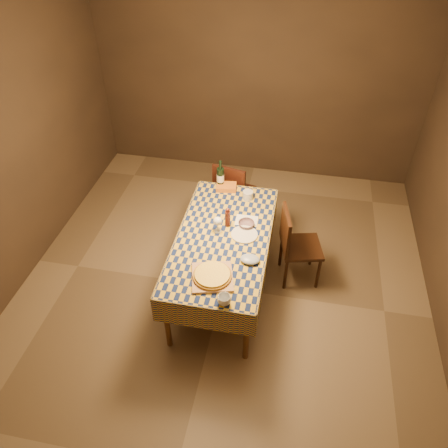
% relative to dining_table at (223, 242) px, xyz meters
% --- Properties ---
extents(room, '(5.00, 5.10, 2.70)m').
position_rel_dining_table_xyz_m(room, '(0.00, 0.00, 0.66)').
color(room, brown).
rests_on(room, ground).
extents(dining_table, '(0.94, 1.84, 0.77)m').
position_rel_dining_table_xyz_m(dining_table, '(0.00, 0.00, 0.00)').
color(dining_table, brown).
rests_on(dining_table, ground).
extents(cutting_board, '(0.45, 0.45, 0.02)m').
position_rel_dining_table_xyz_m(cutting_board, '(0.01, -0.57, 0.09)').
color(cutting_board, '#B17E53').
rests_on(cutting_board, dining_table).
extents(pizza, '(0.47, 0.47, 0.04)m').
position_rel_dining_table_xyz_m(pizza, '(0.01, -0.57, 0.12)').
color(pizza, '#966419').
rests_on(pizza, cutting_board).
extents(pepper_mill, '(0.06, 0.06, 0.23)m').
position_rel_dining_table_xyz_m(pepper_mill, '(0.01, 0.18, 0.18)').
color(pepper_mill, '#491811').
rests_on(pepper_mill, dining_table).
extents(bowl, '(0.18, 0.18, 0.05)m').
position_rel_dining_table_xyz_m(bowl, '(0.21, 0.21, 0.10)').
color(bowl, '#674E56').
rests_on(bowl, dining_table).
extents(wine_glass, '(0.09, 0.09, 0.18)m').
position_rel_dining_table_xyz_m(wine_glass, '(-0.07, 0.08, 0.20)').
color(wine_glass, white).
rests_on(wine_glass, dining_table).
extents(wine_bottle, '(0.09, 0.09, 0.35)m').
position_rel_dining_table_xyz_m(wine_bottle, '(-0.20, 0.86, 0.21)').
color(wine_bottle, black).
rests_on(wine_bottle, dining_table).
extents(deli_tub, '(0.13, 0.13, 0.10)m').
position_rel_dining_table_xyz_m(deli_tub, '(0.15, 0.68, 0.13)').
color(deli_tub, silver).
rests_on(deli_tub, dining_table).
extents(takeout_container, '(0.25, 0.19, 0.06)m').
position_rel_dining_table_xyz_m(takeout_container, '(-0.12, 0.82, 0.10)').
color(takeout_container, '#BC6518').
rests_on(takeout_container, dining_table).
extents(white_plate, '(0.30, 0.30, 0.02)m').
position_rel_dining_table_xyz_m(white_plate, '(0.21, 0.07, 0.08)').
color(white_plate, silver).
rests_on(white_plate, dining_table).
extents(tumbler, '(0.16, 0.16, 0.09)m').
position_rel_dining_table_xyz_m(tumbler, '(0.17, -0.84, 0.12)').
color(tumbler, silver).
rests_on(tumbler, dining_table).
extents(flour_patch, '(0.23, 0.18, 0.00)m').
position_rel_dining_table_xyz_m(flour_patch, '(0.19, 0.30, 0.08)').
color(flour_patch, white).
rests_on(flour_patch, dining_table).
extents(flour_bag, '(0.23, 0.20, 0.05)m').
position_rel_dining_table_xyz_m(flour_bag, '(0.32, -0.29, 0.10)').
color(flour_bag, '#95A4BE').
rests_on(flour_bag, dining_table).
extents(chair_far, '(0.51, 0.51, 0.93)m').
position_rel_dining_table_xyz_m(chair_far, '(-0.10, 1.13, -0.17)').
color(chair_far, black).
rests_on(chair_far, ground).
extents(chair_right, '(0.51, 0.51, 0.93)m').
position_rel_dining_table_xyz_m(chair_right, '(0.72, 0.32, -0.17)').
color(chair_right, black).
rests_on(chair_right, ground).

